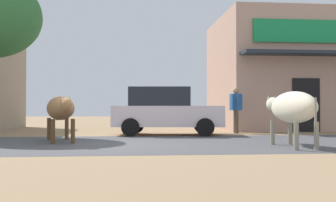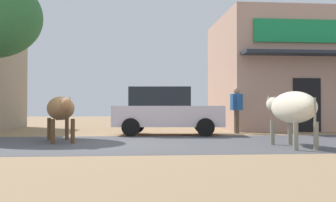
{
  "view_description": "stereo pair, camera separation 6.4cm",
  "coord_description": "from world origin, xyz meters",
  "px_view_note": "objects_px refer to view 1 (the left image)",
  "views": [
    {
      "loc": [
        0.49,
        -11.02,
        0.9
      ],
      "look_at": [
        1.67,
        0.93,
        1.13
      ],
      "focal_mm": 45.01,
      "sensor_mm": 36.0,
      "label": 1
    },
    {
      "loc": [
        0.55,
        -11.02,
        0.9
      ],
      "look_at": [
        1.67,
        0.93,
        1.13
      ],
      "focal_mm": 45.01,
      "sensor_mm": 36.0,
      "label": 2
    }
  ],
  "objects_px": {
    "parked_hatchback_car": "(166,111)",
    "cow_far_dark": "(292,108)",
    "pedestrian_by_shop": "(236,106)",
    "cow_near_brown": "(61,109)"
  },
  "relations": [
    {
      "from": "parked_hatchback_car",
      "to": "cow_far_dark",
      "type": "height_order",
      "value": "parked_hatchback_car"
    },
    {
      "from": "parked_hatchback_car",
      "to": "cow_far_dark",
      "type": "distance_m",
      "value": 5.55
    },
    {
      "from": "pedestrian_by_shop",
      "to": "cow_far_dark",
      "type": "bearing_deg",
      "value": -91.36
    },
    {
      "from": "cow_far_dark",
      "to": "parked_hatchback_car",
      "type": "bearing_deg",
      "value": 117.14
    },
    {
      "from": "parked_hatchback_car",
      "to": "cow_near_brown",
      "type": "distance_m",
      "value": 4.27
    },
    {
      "from": "cow_far_dark",
      "to": "pedestrian_by_shop",
      "type": "distance_m",
      "value": 5.6
    },
    {
      "from": "cow_far_dark",
      "to": "pedestrian_by_shop",
      "type": "relative_size",
      "value": 1.7
    },
    {
      "from": "cow_near_brown",
      "to": "parked_hatchback_car",
      "type": "bearing_deg",
      "value": 42.52
    },
    {
      "from": "cow_near_brown",
      "to": "cow_far_dark",
      "type": "relative_size",
      "value": 0.97
    },
    {
      "from": "pedestrian_by_shop",
      "to": "parked_hatchback_car",
      "type": "bearing_deg",
      "value": -166.21
    }
  ]
}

